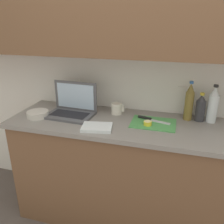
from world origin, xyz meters
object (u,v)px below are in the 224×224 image
at_px(laptop, 72,107).
at_px(bowl_white, 38,114).
at_px(knife, 148,119).
at_px(bottle_oil_tall, 200,108).
at_px(bottle_green_soda, 213,105).
at_px(bottle_water_clear, 189,102).
at_px(cutting_board, 153,123).
at_px(measuring_cup, 117,109).
at_px(lemon_half_cut, 148,123).

height_order(laptop, bowl_white, laptop).
distance_m(knife, bottle_oil_tall, 0.41).
bearing_deg(bottle_green_soda, bowl_white, -168.28).
distance_m(laptop, bottle_green_soda, 1.13).
xyz_separation_m(bottle_water_clear, bowl_white, (-1.19, -0.28, -0.12)).
relative_size(laptop, bottle_oil_tall, 1.73).
xyz_separation_m(cutting_board, measuring_cup, (-0.33, 0.13, 0.04)).
bearing_deg(bottle_oil_tall, cutting_board, -154.53).
height_order(lemon_half_cut, bowl_white, bowl_white).
relative_size(knife, lemon_half_cut, 4.28).
bearing_deg(lemon_half_cut, measuring_cup, 147.92).
xyz_separation_m(laptop, bottle_oil_tall, (1.03, 0.15, 0.04)).
distance_m(knife, measuring_cup, 0.29).
xyz_separation_m(bottle_green_soda, measuring_cup, (-0.76, -0.04, -0.09)).
distance_m(lemon_half_cut, measuring_cup, 0.34).
relative_size(measuring_cup, bowl_white, 0.64).
bearing_deg(cutting_board, bottle_oil_tall, 25.47).
xyz_separation_m(laptop, cutting_board, (0.69, -0.01, -0.06)).
distance_m(lemon_half_cut, bottle_green_soda, 0.53).
relative_size(bottle_green_soda, bottle_oil_tall, 1.31).
xyz_separation_m(bottle_oil_tall, measuring_cup, (-0.67, -0.04, -0.06)).
bearing_deg(bottle_oil_tall, bowl_white, -167.50).
distance_m(bottle_green_soda, bottle_water_clear, 0.18).
height_order(bottle_green_soda, bowl_white, bottle_green_soda).
xyz_separation_m(knife, measuring_cup, (-0.28, 0.08, 0.03)).
xyz_separation_m(knife, bottle_water_clear, (0.30, 0.11, 0.13)).
xyz_separation_m(lemon_half_cut, bottle_green_soda, (0.47, 0.22, 0.11)).
height_order(laptop, bottle_green_soda, bottle_green_soda).
height_order(bottle_green_soda, measuring_cup, bottle_green_soda).
height_order(lemon_half_cut, bottle_green_soda, bottle_green_soda).
bearing_deg(bottle_water_clear, knife, -159.23).
bearing_deg(bottle_water_clear, lemon_half_cut, -143.10).
bearing_deg(knife, bowl_white, -154.33).
xyz_separation_m(measuring_cup, bowl_white, (-0.61, -0.25, -0.02)).
xyz_separation_m(bottle_oil_tall, bottle_water_clear, (-0.09, -0.00, 0.04)).
relative_size(laptop, bottle_water_clear, 1.26).
bearing_deg(knife, laptop, -161.45).
distance_m(lemon_half_cut, bottle_water_clear, 0.38).
xyz_separation_m(cutting_board, knife, (-0.05, 0.05, 0.01)).
distance_m(laptop, lemon_half_cut, 0.65).
distance_m(cutting_board, bottle_water_clear, 0.33).
height_order(bottle_oil_tall, measuring_cup, bottle_oil_tall).
bearing_deg(cutting_board, measuring_cup, 158.78).
height_order(knife, measuring_cup, measuring_cup).
relative_size(cutting_board, bottle_water_clear, 1.08).
distance_m(knife, lemon_half_cut, 0.11).
bearing_deg(laptop, lemon_half_cut, -2.48).
distance_m(cutting_board, measuring_cup, 0.35).
height_order(knife, bottle_water_clear, bottle_water_clear).
xyz_separation_m(lemon_half_cut, bottle_water_clear, (0.29, 0.22, 0.12)).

